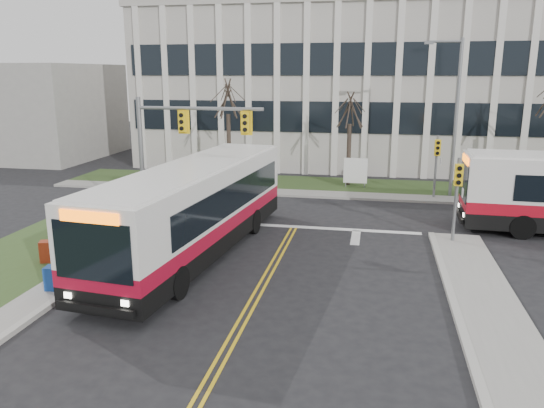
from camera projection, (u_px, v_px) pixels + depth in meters
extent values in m
plane|color=black|center=(257.00, 294.00, 17.96)|extent=(120.00, 120.00, 0.00)
cube|color=#9E9B93|center=(537.00, 407.00, 11.78)|extent=(2.00, 26.00, 0.14)
cube|color=#9E9B93|center=(396.00, 198.00, 31.48)|extent=(44.00, 1.60, 0.14)
cube|color=#364D21|center=(394.00, 188.00, 34.15)|extent=(44.00, 5.00, 0.12)
cube|color=#B5B0A7|center=(394.00, 89.00, 44.14)|extent=(40.00, 16.00, 12.00)
cube|color=#9E9B93|center=(34.00, 111.00, 46.64)|extent=(12.00, 12.00, 8.00)
cylinder|color=slate|center=(142.00, 162.00, 25.44)|extent=(0.22, 0.22, 6.20)
cylinder|color=slate|center=(200.00, 108.00, 24.25)|extent=(6.00, 0.16, 0.16)
cube|color=yellow|center=(182.00, 122.00, 24.40)|extent=(0.34, 0.24, 0.92)
cube|color=yellow|center=(246.00, 123.00, 23.84)|extent=(0.34, 0.24, 0.92)
cylinder|color=slate|center=(456.00, 201.00, 22.82)|extent=(0.14, 0.14, 3.80)
cube|color=yellow|center=(459.00, 175.00, 22.34)|extent=(0.34, 0.24, 0.92)
cylinder|color=slate|center=(436.00, 168.00, 30.91)|extent=(0.14, 0.14, 3.80)
cube|color=yellow|center=(438.00, 148.00, 30.43)|extent=(0.34, 0.24, 0.92)
cylinder|color=slate|center=(456.00, 120.00, 30.74)|extent=(0.20, 0.20, 9.20)
cylinder|color=slate|center=(446.00, 41.00, 29.85)|extent=(1.80, 0.14, 0.14)
cube|color=slate|center=(429.00, 43.00, 30.03)|extent=(0.50, 0.25, 0.18)
cylinder|color=slate|center=(346.00, 181.00, 34.15)|extent=(0.08, 0.08, 1.00)
cylinder|color=slate|center=(364.00, 182.00, 33.93)|extent=(0.08, 0.08, 1.00)
cube|color=white|center=(355.00, 171.00, 33.87)|extent=(1.50, 0.12, 1.60)
cylinder|color=#42352B|center=(229.00, 149.00, 35.67)|extent=(0.28, 0.28, 4.62)
cylinder|color=#42352B|center=(349.00, 156.00, 34.43)|extent=(0.28, 0.28, 4.09)
cube|color=navy|center=(54.00, 280.00, 17.93)|extent=(0.55, 0.51, 0.95)
cube|color=#A12D14|center=(47.00, 253.00, 20.63)|extent=(0.63, 0.60, 0.95)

